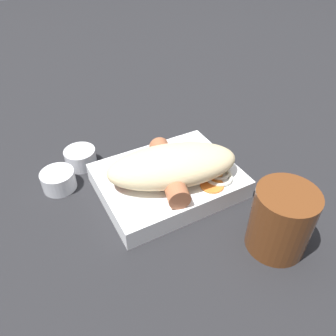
{
  "coord_description": "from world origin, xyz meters",
  "views": [
    {
      "loc": [
        0.19,
        0.34,
        0.36
      ],
      "look_at": [
        0.0,
        0.0,
        0.04
      ],
      "focal_mm": 35.0,
      "sensor_mm": 36.0,
      "label": 1
    }
  ],
  "objects_px": {
    "condiment_cup_far": "(59,181)",
    "drink_glass": "(281,220)",
    "condiment_cup_near": "(81,158)",
    "sausage": "(168,170)",
    "bread_roll": "(170,166)",
    "food_tray": "(168,180)"
  },
  "relations": [
    {
      "from": "bread_roll",
      "to": "condiment_cup_far",
      "type": "xyz_separation_m",
      "value": [
        0.15,
        -0.1,
        -0.04
      ]
    },
    {
      "from": "bread_roll",
      "to": "sausage",
      "type": "relative_size",
      "value": 1.32
    },
    {
      "from": "food_tray",
      "to": "sausage",
      "type": "bearing_deg",
      "value": 63.47
    },
    {
      "from": "condiment_cup_far",
      "to": "drink_glass",
      "type": "bearing_deg",
      "value": 131.9
    },
    {
      "from": "sausage",
      "to": "condiment_cup_near",
      "type": "relative_size",
      "value": 3.02
    },
    {
      "from": "drink_glass",
      "to": "bread_roll",
      "type": "bearing_deg",
      "value": -63.08
    },
    {
      "from": "bread_roll",
      "to": "condiment_cup_far",
      "type": "relative_size",
      "value": 3.97
    },
    {
      "from": "food_tray",
      "to": "drink_glass",
      "type": "distance_m",
      "value": 0.18
    },
    {
      "from": "drink_glass",
      "to": "condiment_cup_near",
      "type": "bearing_deg",
      "value": -58.74
    },
    {
      "from": "condiment_cup_far",
      "to": "condiment_cup_near",
      "type": "bearing_deg",
      "value": -140.18
    },
    {
      "from": "food_tray",
      "to": "bread_roll",
      "type": "height_order",
      "value": "bread_roll"
    },
    {
      "from": "condiment_cup_near",
      "to": "drink_glass",
      "type": "relative_size",
      "value": 0.57
    },
    {
      "from": "condiment_cup_near",
      "to": "sausage",
      "type": "bearing_deg",
      "value": 125.82
    },
    {
      "from": "food_tray",
      "to": "condiment_cup_far",
      "type": "relative_size",
      "value": 3.98
    },
    {
      "from": "food_tray",
      "to": "condiment_cup_far",
      "type": "xyz_separation_m",
      "value": [
        0.15,
        -0.09,
        -0.0
      ]
    },
    {
      "from": "condiment_cup_near",
      "to": "condiment_cup_far",
      "type": "bearing_deg",
      "value": 39.82
    },
    {
      "from": "sausage",
      "to": "food_tray",
      "type": "bearing_deg",
      "value": -116.53
    },
    {
      "from": "bread_roll",
      "to": "drink_glass",
      "type": "bearing_deg",
      "value": 116.92
    },
    {
      "from": "condiment_cup_far",
      "to": "drink_glass",
      "type": "height_order",
      "value": "drink_glass"
    },
    {
      "from": "food_tray",
      "to": "condiment_cup_far",
      "type": "height_order",
      "value": "same"
    },
    {
      "from": "bread_roll",
      "to": "sausage",
      "type": "height_order",
      "value": "bread_roll"
    },
    {
      "from": "condiment_cup_near",
      "to": "drink_glass",
      "type": "height_order",
      "value": "drink_glass"
    }
  ]
}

